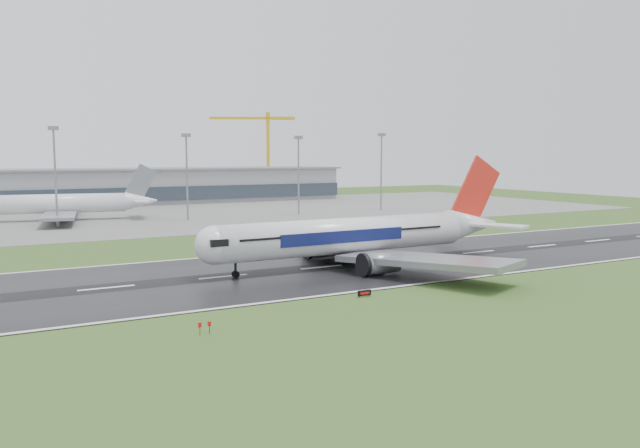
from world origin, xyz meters
TOP-DOWN VIEW (x-y plane):
  - ground at (0.00, 0.00)m, footprint 520.00×520.00m
  - runway at (0.00, 0.00)m, footprint 400.00×45.00m
  - apron at (0.00, 125.00)m, footprint 400.00×130.00m
  - terminal at (0.00, 185.00)m, footprint 240.00×36.00m
  - main_airliner at (29.13, -1.47)m, footprint 70.61×67.36m
  - parked_airliner at (-13.85, 118.44)m, footprint 69.91×66.44m
  - tower_crane at (97.60, 200.00)m, footprint 41.52×20.23m
  - runway_sign at (13.64, -25.21)m, footprint 2.31×0.32m
  - floodmast_2 at (-16.78, 100.00)m, footprint 0.64×0.64m
  - floodmast_3 at (23.76, 100.00)m, footprint 0.64×0.64m
  - floodmast_4 at (65.24, 100.00)m, footprint 0.64×0.64m
  - floodmast_5 at (101.42, 100.00)m, footprint 0.64×0.64m

SIDE VIEW (x-z plane):
  - ground at x=0.00m, z-range 0.00..0.00m
  - apron at x=0.00m, z-range 0.00..0.08m
  - runway at x=0.00m, z-range 0.00..0.10m
  - runway_sign at x=13.64m, z-range 0.00..1.04m
  - terminal at x=0.00m, z-range 0.00..15.00m
  - parked_airliner at x=-13.85m, z-range 0.08..18.04m
  - main_airliner at x=29.13m, z-range 0.10..20.59m
  - floodmast_4 at x=65.24m, z-range 0.00..27.40m
  - floodmast_3 at x=23.76m, z-range 0.00..27.56m
  - floodmast_5 at x=101.42m, z-range 0.00..28.96m
  - floodmast_2 at x=-16.78m, z-range 0.00..29.07m
  - tower_crane at x=97.60m, z-range 0.00..43.83m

